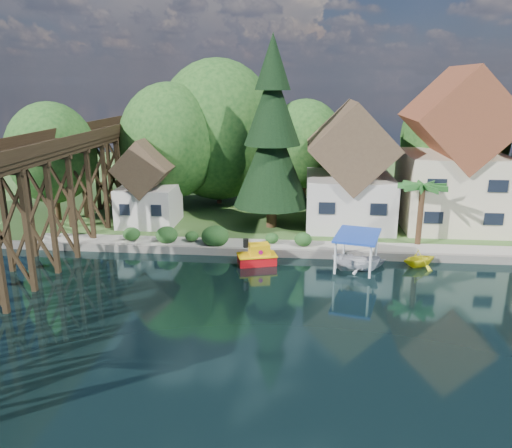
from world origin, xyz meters
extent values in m
plane|color=black|center=(0.00, 0.00, 0.00)|extent=(140.00, 140.00, 0.00)
cube|color=#304F1F|center=(0.00, 34.00, 0.25)|extent=(140.00, 52.00, 0.50)
cube|color=slate|center=(4.00, 8.00, 0.31)|extent=(60.00, 0.40, 0.62)
cube|color=gray|center=(6.00, 9.30, 0.53)|extent=(50.00, 2.60, 0.06)
cube|color=black|center=(-16.00, 0.00, 4.00)|extent=(4.00, 0.36, 8.00)
cube|color=black|center=(-16.00, 3.20, 4.00)|extent=(4.00, 0.36, 8.00)
cube|color=black|center=(-16.00, 6.40, 4.00)|extent=(4.00, 0.36, 8.00)
cube|color=black|center=(-16.00, 9.60, 4.00)|extent=(4.00, 0.36, 8.00)
cube|color=black|center=(-16.00, 12.80, 4.00)|extent=(4.00, 0.36, 8.00)
cube|color=black|center=(-16.00, 16.00, 4.00)|extent=(4.00, 0.36, 8.00)
cube|color=black|center=(-16.00, 19.20, 4.00)|extent=(4.00, 0.36, 8.00)
cube|color=black|center=(-16.00, 22.40, 4.00)|extent=(4.00, 0.36, 8.00)
cube|color=black|center=(-16.00, 25.60, 4.00)|extent=(4.00, 0.36, 8.00)
cube|color=black|center=(-17.75, 6.00, 8.05)|extent=(0.35, 44.00, 0.35)
cube|color=black|center=(-14.25, 6.00, 8.05)|extent=(0.35, 44.00, 0.35)
cube|color=black|center=(-16.00, 6.00, 8.35)|extent=(4.00, 44.00, 0.30)
cube|color=black|center=(-18.00, 6.00, 8.90)|extent=(0.12, 44.00, 0.80)
cube|color=black|center=(-14.00, 6.00, 8.90)|extent=(0.12, 44.00, 0.80)
cube|color=beige|center=(7.00, 16.00, 2.75)|extent=(7.50, 8.00, 4.50)
cube|color=#4D3829|center=(7.00, 16.00, 7.70)|extent=(7.64, 8.64, 7.64)
cube|color=black|center=(4.90, 11.96, 2.98)|extent=(1.35, 0.08, 1.00)
cube|color=black|center=(9.10, 11.96, 2.98)|extent=(1.35, 0.08, 1.00)
cube|color=beige|center=(16.00, 16.50, 3.75)|extent=(8.50, 8.50, 6.50)
cube|color=brown|center=(16.00, 16.50, 10.06)|extent=(8.65, 9.18, 8.65)
cube|color=black|center=(13.62, 12.21, 4.08)|extent=(1.53, 0.08, 1.00)
cube|color=black|center=(18.38, 12.21, 4.08)|extent=(1.53, 0.08, 1.00)
cube|color=beige|center=(-11.00, 14.50, 2.25)|extent=(5.00, 5.00, 3.50)
cube|color=#4D3829|center=(-11.00, 14.50, 5.80)|extent=(5.09, 5.40, 5.09)
cube|color=black|center=(-12.40, 11.96, 2.43)|extent=(0.90, 0.08, 1.00)
cube|color=black|center=(-9.60, 11.96, 2.43)|extent=(0.90, 0.08, 1.00)
cylinder|color=#382314|center=(-10.00, 19.00, 2.75)|extent=(0.50, 0.50, 4.50)
ellipsoid|color=#174117|center=(-10.00, 19.00, 7.50)|extent=(4.40, 4.40, 5.06)
cylinder|color=#382314|center=(-6.00, 23.00, 2.98)|extent=(0.50, 0.50, 4.95)
ellipsoid|color=#174117|center=(-6.00, 23.00, 8.20)|extent=(5.00, 5.00, 5.75)
cylinder|color=#382314|center=(3.00, 24.00, 2.52)|extent=(0.50, 0.50, 4.05)
ellipsoid|color=#174117|center=(3.00, 24.00, 6.80)|extent=(4.00, 4.00, 4.60)
cylinder|color=#382314|center=(18.00, 24.00, 2.75)|extent=(0.50, 0.50, 4.50)
ellipsoid|color=#174117|center=(18.00, 24.00, 7.50)|extent=(4.60, 4.60, 5.29)
cylinder|color=#382314|center=(-20.00, 15.00, 2.52)|extent=(0.50, 0.50, 4.05)
ellipsoid|color=#174117|center=(-20.00, 15.00, 6.80)|extent=(4.00, 4.00, 4.60)
ellipsoid|color=#153B17|center=(-8.00, 9.20, 1.27)|extent=(1.98, 1.98, 1.53)
ellipsoid|color=#153B17|center=(-6.00, 9.50, 1.09)|extent=(1.54, 1.54, 1.19)
ellipsoid|color=#153B17|center=(-4.00, 9.00, 1.35)|extent=(2.20, 2.20, 1.70)
ellipsoid|color=#153B17|center=(-11.00, 9.40, 1.18)|extent=(1.76, 1.76, 1.36)
ellipsoid|color=#153B17|center=(0.50, 9.60, 1.09)|extent=(1.54, 1.54, 1.19)
ellipsoid|color=#153B17|center=(3.00, 9.30, 1.18)|extent=(1.76, 1.76, 1.36)
cylinder|color=#382314|center=(0.15, 14.58, 2.02)|extent=(0.91, 0.91, 3.03)
cone|color=black|center=(0.15, 14.58, 6.57)|extent=(6.67, 6.67, 8.09)
cone|color=black|center=(0.15, 14.58, 11.12)|extent=(4.85, 4.85, 6.57)
cone|color=black|center=(0.15, 14.58, 14.66)|extent=(3.03, 3.03, 4.55)
cylinder|color=#382314|center=(12.14, 10.57, 2.76)|extent=(0.45, 0.45, 4.52)
ellipsoid|color=#194D1D|center=(12.14, 10.57, 5.23)|extent=(4.40, 4.40, 1.03)
cube|color=red|center=(-0.40, 6.26, 0.32)|extent=(3.05, 2.17, 0.73)
cube|color=#E5AC0C|center=(-0.40, 6.26, 0.71)|extent=(3.16, 2.29, 0.09)
cube|color=#E5AC0C|center=(-0.23, 6.31, 1.10)|extent=(1.71, 1.46, 0.92)
cylinder|color=black|center=(-1.19, 6.03, 1.69)|extent=(0.40, 0.40, 0.64)
cylinder|color=#AC0D56|center=(-0.07, 5.76, 1.10)|extent=(0.34, 0.16, 0.33)
cylinder|color=#AC0D56|center=(-0.38, 6.85, 1.10)|extent=(0.34, 0.16, 0.33)
cylinder|color=#AC0D56|center=(0.48, 6.51, 1.10)|extent=(0.16, 0.34, 0.33)
imported|color=silver|center=(7.32, 6.38, 0.40)|extent=(4.62, 3.95, 0.81)
imported|color=silver|center=(6.79, 5.65, 0.66)|extent=(3.61, 2.05, 1.31)
cube|color=#1B40B0|center=(6.79, 5.65, 2.63)|extent=(3.82, 4.78, 0.16)
cylinder|color=white|center=(7.50, 3.57, 1.45)|extent=(0.16, 0.16, 2.37)
cylinder|color=white|center=(8.38, 7.15, 1.45)|extent=(0.16, 0.16, 2.37)
cylinder|color=white|center=(5.20, 4.14, 1.45)|extent=(0.16, 0.16, 2.37)
cylinder|color=white|center=(6.08, 7.72, 1.45)|extent=(0.16, 0.16, 2.37)
imported|color=yellow|center=(11.50, 6.92, 0.71)|extent=(3.42, 3.24, 1.42)
camera|label=1|loc=(2.81, -28.42, 13.13)|focal=35.00mm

